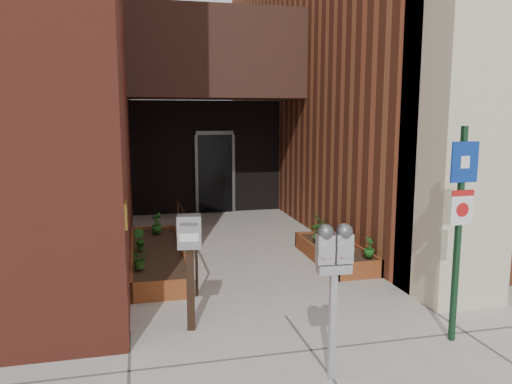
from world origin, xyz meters
TOP-DOWN VIEW (x-y plane):
  - ground at (0.00, 0.00)m, footprint 80.00×80.00m
  - architecture at (-0.18, 6.89)m, footprint 20.00×14.60m
  - planter_left at (-1.55, 2.70)m, footprint 0.90×3.60m
  - planter_right at (1.60, 2.20)m, footprint 0.80×2.20m
  - handrail at (-1.05, 2.65)m, footprint 0.04×3.34m
  - parking_meter at (-0.01, -1.63)m, footprint 0.36×0.18m
  - sign_post at (1.71, -1.15)m, footprint 0.34×0.09m
  - payment_dropbox at (-1.26, -0.12)m, footprint 0.31×0.25m
  - shrub_left_a at (-1.85, 1.59)m, footprint 0.38×0.38m
  - shrub_left_b at (-1.85, 2.70)m, footprint 0.28×0.28m
  - shrub_left_c at (-1.50, 3.89)m, footprint 0.27×0.27m
  - shrub_left_d at (-1.45, 4.30)m, footprint 0.24×0.24m
  - shrub_right_a at (1.85, 1.34)m, footprint 0.26×0.26m
  - shrub_right_b at (1.36, 2.54)m, footprint 0.22×0.22m
  - shrub_right_c at (1.67, 3.10)m, footprint 0.43×0.43m

SIDE VIEW (x-z plane):
  - ground at x=0.00m, z-range 0.00..0.00m
  - planter_left at x=-1.55m, z-range -0.02..0.28m
  - planter_right at x=1.60m, z-range -0.02..0.28m
  - shrub_left_a at x=-1.85m, z-range 0.30..0.62m
  - shrub_left_d at x=-1.45m, z-range 0.30..0.63m
  - shrub_right_a at x=1.85m, z-range 0.30..0.63m
  - shrub_right_b at x=1.36m, z-range 0.30..0.63m
  - shrub_right_c at x=1.67m, z-range 0.30..0.66m
  - shrub_left_b at x=-1.85m, z-range 0.30..0.66m
  - shrub_left_c at x=-1.50m, z-range 0.30..0.67m
  - handrail at x=-1.05m, z-range 0.30..1.20m
  - payment_dropbox at x=-1.26m, z-range 0.32..1.76m
  - parking_meter at x=-0.01m, z-range 0.44..2.04m
  - sign_post at x=1.71m, z-range 0.29..2.81m
  - architecture at x=-0.18m, z-range -0.02..9.98m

